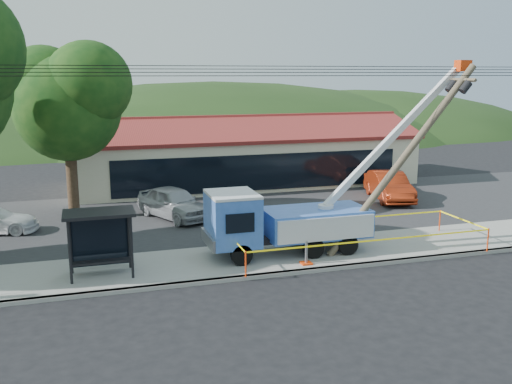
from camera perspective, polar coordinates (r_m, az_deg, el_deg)
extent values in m
plane|color=black|center=(19.44, 3.63, -10.49)|extent=(120.00, 120.00, 0.00)
cube|color=gray|center=(21.26, 1.62, -8.27)|extent=(60.00, 0.25, 0.15)
cube|color=gray|center=(22.96, 0.09, -6.72)|extent=(60.00, 4.00, 0.15)
cube|color=#28282B|center=(30.41, -4.38, -2.17)|extent=(60.00, 12.00, 0.10)
cube|color=beige|center=(38.67, -1.26, 3.35)|extent=(22.00, 8.00, 3.40)
cube|color=black|center=(34.91, 0.55, 1.99)|extent=(18.04, 0.08, 2.21)
cube|color=maroon|center=(36.50, -0.41, 6.33)|extent=(22.50, 4.53, 1.52)
cube|color=maroon|center=(40.33, -2.06, 6.84)|extent=(22.50, 4.53, 1.52)
cube|color=maroon|center=(38.36, -1.28, 7.57)|extent=(22.50, 0.30, 0.25)
cylinder|color=#332316|center=(30.27, -17.90, 1.17)|extent=(0.56, 0.56, 4.18)
sphere|color=#0E350F|center=(29.86, -18.34, 8.00)|extent=(5.25, 5.25, 5.25)
sphere|color=#0E350F|center=(30.56, -20.43, 9.72)|extent=(4.20, 4.20, 4.20)
sphere|color=#0E350F|center=(29.12, -16.41, 10.28)|extent=(4.20, 4.20, 4.20)
ellipsoid|color=#1A3212|center=(72.69, -23.87, 4.95)|extent=(78.40, 56.00, 28.00)
ellipsoid|color=#1A3212|center=(74.03, -4.21, 6.03)|extent=(89.60, 64.00, 32.00)
ellipsoid|color=#1A3212|center=(80.86, 9.82, 6.37)|extent=(72.80, 52.00, 26.00)
cylinder|color=black|center=(20.92, 0.84, 11.55)|extent=(60.00, 0.02, 0.02)
cylinder|color=black|center=(21.40, 0.42, 11.87)|extent=(60.00, 0.02, 0.02)
cylinder|color=black|center=(21.88, 0.01, 12.19)|extent=(60.00, 0.02, 0.02)
cylinder|color=black|center=(22.26, -0.30, 12.49)|extent=(60.00, 0.02, 0.02)
cylinder|color=black|center=(21.92, -1.45, -6.31)|extent=(0.84, 0.28, 0.84)
cylinder|color=black|center=(23.72, -2.73, -4.90)|extent=(0.84, 0.28, 0.84)
cylinder|color=black|center=(22.86, 5.78, -5.60)|extent=(0.84, 0.28, 0.84)
cylinder|color=black|center=(24.59, 4.02, -4.31)|extent=(0.84, 0.28, 0.84)
cylinder|color=black|center=(23.46, 9.15, -5.23)|extent=(0.84, 0.28, 0.84)
cylinder|color=black|center=(25.15, 7.19, -4.01)|extent=(0.84, 0.28, 0.84)
cube|color=black|center=(23.46, 3.61, -4.51)|extent=(6.14, 0.93, 0.23)
cube|color=#3361B7|center=(22.47, -2.37, -2.77)|extent=(1.86, 2.23, 1.95)
cube|color=silver|center=(22.24, -2.39, -0.21)|extent=(1.86, 2.23, 0.11)
cube|color=black|center=(22.24, -4.58, -2.58)|extent=(0.07, 1.67, 0.84)
cube|color=gray|center=(22.45, -4.77, -4.78)|extent=(0.14, 2.14, 0.46)
cube|color=#3361B7|center=(23.68, 5.94, -2.99)|extent=(4.28, 2.23, 1.12)
cylinder|color=silver|center=(23.76, 7.00, -1.93)|extent=(0.65, 0.65, 0.56)
cube|color=silver|center=(24.62, 13.62, 5.57)|extent=(6.20, 0.26, 5.87)
cube|color=gray|center=(24.74, 14.21, 6.11)|extent=(3.73, 0.17, 3.53)
cube|color=#EA3B0C|center=(26.01, 19.99, 11.78)|extent=(0.56, 0.46, 0.46)
cube|color=#EA3B0C|center=(22.24, 5.03, -7.11)|extent=(0.42, 0.42, 0.07)
cube|color=#EA3B0C|center=(25.93, 7.37, -4.41)|extent=(0.42, 0.42, 0.07)
cylinder|color=brown|center=(23.96, 14.37, 3.14)|extent=(6.42, 0.29, 7.71)
cube|color=brown|center=(25.19, 19.96, 10.52)|extent=(0.15, 1.65, 0.15)
cylinder|color=black|center=(25.46, 18.95, 9.97)|extent=(0.55, 0.33, 0.56)
cylinder|color=black|center=(24.72, 20.21, 9.85)|extent=(0.55, 0.33, 0.56)
cylinder|color=black|center=(20.81, -18.13, -5.77)|extent=(0.10, 0.10, 2.30)
cylinder|color=black|center=(20.85, -12.32, -5.42)|extent=(0.10, 0.10, 2.30)
cylinder|color=black|center=(21.91, -18.08, -4.89)|extent=(0.10, 0.10, 2.30)
cylinder|color=black|center=(21.95, -12.57, -4.56)|extent=(0.10, 0.10, 2.30)
cube|color=black|center=(21.05, -15.45, -2.04)|extent=(2.50, 1.55, 0.11)
cube|color=black|center=(21.95, -15.32, -4.70)|extent=(2.30, 0.06, 1.91)
cube|color=black|center=(21.54, -15.18, -6.74)|extent=(2.11, 0.40, 0.08)
cylinder|color=#EA3B0C|center=(20.63, -1.03, -7.23)|extent=(0.06, 0.06, 0.98)
cylinder|color=#EA3B0C|center=(25.41, 22.18, -4.45)|extent=(0.06, 0.06, 0.98)
cylinder|color=#EA3B0C|center=(27.96, 17.90, -2.72)|extent=(0.06, 0.06, 0.98)
cylinder|color=#EA3B0C|center=(23.70, -3.27, -4.71)|extent=(0.06, 0.06, 0.98)
cube|color=#FFE90D|center=(22.43, 11.87, -4.74)|extent=(10.39, 0.01, 0.06)
cube|color=#FFE90D|center=(26.55, 20.00, -2.63)|extent=(0.01, 3.33, 0.06)
cube|color=#FFE90D|center=(25.28, 8.23, -2.73)|extent=(10.39, 0.01, 0.06)
cube|color=#FFE90D|center=(22.03, -2.24, -4.79)|extent=(0.01, 3.33, 0.06)
imported|color=#A3A5AA|center=(29.56, -8.16, -2.77)|extent=(3.75, 5.10, 1.62)
imported|color=maroon|center=(34.32, 13.09, -0.92)|extent=(2.81, 5.26, 1.65)
imported|color=black|center=(36.55, 12.80, -0.14)|extent=(3.21, 4.61, 1.17)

